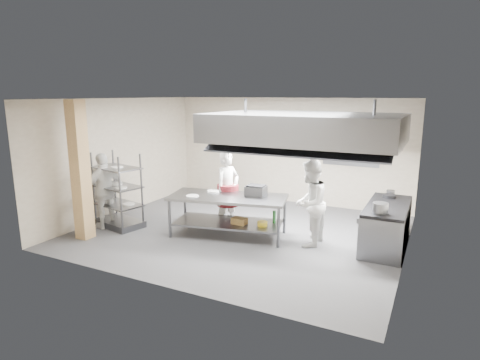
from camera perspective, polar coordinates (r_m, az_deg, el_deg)
The scene contains 23 objects.
floor at distance 9.32m, azimuth 0.22°, elevation -7.31°, with size 7.00×7.00×0.00m, color #3B3B3E.
ceiling at distance 8.79m, azimuth 0.24°, elevation 11.47°, with size 7.00×7.00×0.00m, color silver.
wall_back at distance 11.66m, azimuth 6.79°, elevation 4.16°, with size 7.00×7.00×0.00m, color tan.
wall_left at distance 10.92m, azimuth -16.50°, elevation 3.20°, with size 6.00×6.00×0.00m, color tan.
wall_right at distance 8.05m, azimuth 23.17°, elevation -0.34°, with size 6.00×6.00×0.00m, color tan.
column at distance 9.19m, azimuth -21.77°, elevation 1.22°, with size 0.30×0.30×3.00m, color tan.
exhaust_hood at distance 8.70m, azimuth 9.18°, elevation 7.35°, with size 4.00×2.50×0.60m, color slate.
hood_strip_a at distance 9.04m, azimuth 3.65°, elevation 5.62°, with size 1.60×0.12×0.04m, color white.
hood_strip_b at distance 8.51m, azimuth 14.92°, elevation 4.83°, with size 1.60×0.12×0.04m, color white.
wall_shelf at distance 11.04m, azimuth 15.34°, elevation 3.36°, with size 1.50×0.28×0.04m, color slate.
island at distance 8.93m, azimuth -1.72°, elevation -5.11°, with size 2.56×1.07×0.91m, color gray, non-canonical shape.
island_worktop at distance 8.81m, azimuth -1.73°, elevation -2.47°, with size 2.56×1.07×0.06m, color slate.
island_undershelf at distance 8.98m, azimuth -1.71°, elevation -6.06°, with size 2.35×0.96×0.04m, color slate.
pass_rack at distance 9.88m, azimuth -17.04°, elevation -1.39°, with size 1.17×0.69×1.76m, color slate, non-canonical shape.
cooking_range at distance 8.84m, azimuth 20.08°, elevation -6.30°, with size 0.80×2.00×0.84m, color slate.
range_top at distance 8.71m, azimuth 20.29°, elevation -3.49°, with size 0.78×1.96×0.06m, color black.
chef_head at distance 9.42m, azimuth -1.75°, elevation -1.38°, with size 0.66×0.43×1.80m, color white.
chef_line at distance 8.39m, azimuth 9.88°, elevation -3.26°, with size 0.88×0.68×1.80m, color silver.
chef_plating at distance 9.88m, azimuth -18.67°, elevation -1.46°, with size 1.04×0.43×1.78m, color white.
griddle at distance 8.83m, azimuth 2.28°, elevation -1.55°, with size 0.43×0.33×0.21m, color slate.
wicker_basket at distance 8.79m, azimuth -0.09°, elevation -5.83°, with size 0.32×0.22×0.14m, color #8F5E39.
stockpot at distance 8.00m, azimuth 19.34°, elevation -3.79°, with size 0.29×0.29×0.20m, color gray.
plate_stack at distance 9.96m, azimuth -16.93°, elevation -3.16°, with size 0.28×0.28×0.05m, color white.
Camera 1 is at (3.89, -7.88, 3.11)m, focal length 30.00 mm.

